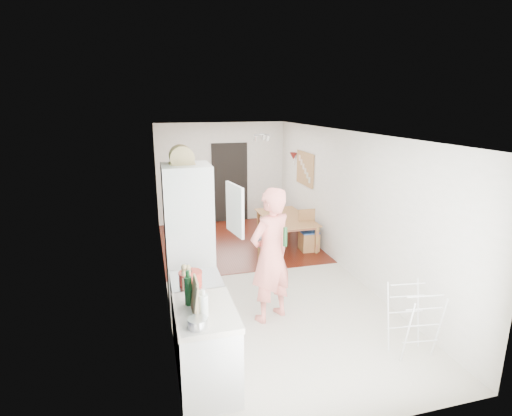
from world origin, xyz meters
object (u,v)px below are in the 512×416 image
dining_table (287,232)px  dining_chair (309,231)px  person (271,244)px  drying_rack (413,322)px  stool (268,254)px

dining_table → dining_chair: dining_chair is taller
person → drying_rack: 2.00m
dining_table → person: bearing=155.3°
dining_table → dining_chair: 0.64m
dining_chair → drying_rack: drying_rack is taller
dining_table → drying_rack: 4.15m
dining_chair → drying_rack: 3.59m
dining_table → dining_chair: (0.28, -0.55, 0.17)m
stool → drying_rack: bearing=-74.9°
dining_chair → stool: (-1.01, -0.45, -0.23)m
dining_table → stool: (-0.72, -1.00, -0.06)m
person → dining_chair: bearing=-149.5°
person → stool: (0.55, 1.89, -0.93)m
drying_rack → dining_table: bearing=99.8°
dining_table → drying_rack: size_ratio=1.65×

